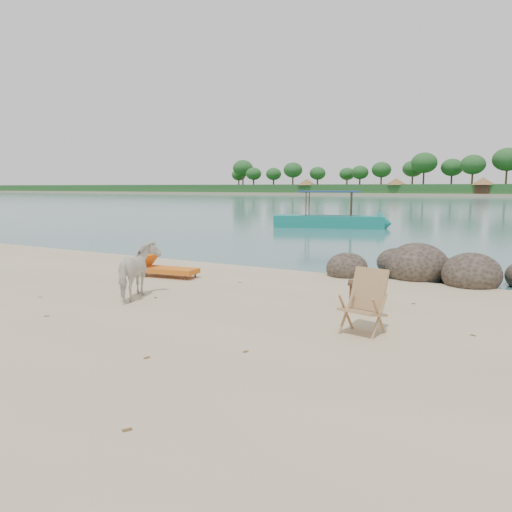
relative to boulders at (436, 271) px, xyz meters
The scene contains 8 objects.
water 83.34m from the boulders, 91.90° to the left, with size 400.00×400.00×0.00m, color #346668.
boulders is the anchor object (origin of this frame).
cow 7.63m from the boulders, 132.13° to the right, with size 0.64×1.41×1.19m, color silver.
side_table 4.11m from the boulders, 98.88° to the right, with size 0.64×0.41×0.52m, color #332314, non-canonical shape.
lounge_chair 7.00m from the boulders, 151.50° to the right, with size 1.84×0.64×0.55m, color orange, non-canonical shape.
deck_chair 5.81m from the boulders, 91.10° to the right, with size 0.66×0.73×1.04m, color #A98554, non-canonical shape.
boat_near 17.61m from the boulders, 120.72° to the left, with size 7.40×1.67×3.59m, color #127B71, non-canonical shape.
dead_leaves 7.24m from the boulders, 116.09° to the right, with size 8.75×7.21×0.00m.
Camera 1 is at (5.10, -6.85, 2.42)m, focal length 35.00 mm.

